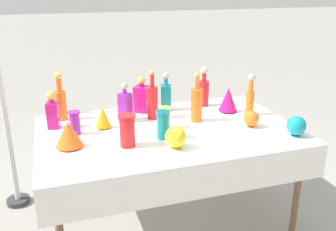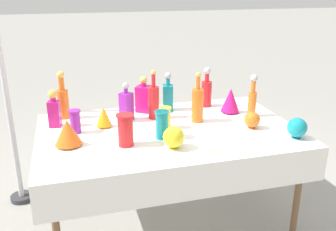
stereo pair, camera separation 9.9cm
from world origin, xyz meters
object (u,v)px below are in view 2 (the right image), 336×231
(tall_bottle_2, at_px, (206,91))
(square_decanter_3, at_px, (168,95))
(round_bowl_2, at_px, (252,120))
(square_decanter_0, at_px, (126,105))
(canopy_pole, at_px, (6,93))
(tall_bottle_1, at_px, (198,104))
(fluted_vase_0, at_px, (68,132))
(tall_bottle_3, at_px, (154,101))
(slender_vase_3, at_px, (162,124))
(square_decanter_1, at_px, (144,97))
(square_decanter_2, at_px, (54,110))
(tall_bottle_4, at_px, (252,98))
(slender_vase_0, at_px, (165,117))
(slender_vase_1, at_px, (126,129))
(fluted_vase_2, at_px, (104,117))
(slender_vase_2, at_px, (75,121))
(round_bowl_0, at_px, (174,137))
(fluted_vase_1, at_px, (230,100))
(round_bowl_1, at_px, (297,128))
(tall_bottle_0, at_px, (63,100))

(tall_bottle_2, xyz_separation_m, square_decanter_3, (-0.33, -0.02, -0.00))
(square_decanter_3, bearing_deg, round_bowl_2, -48.88)
(square_decanter_0, bearing_deg, canopy_pole, 156.10)
(tall_bottle_1, bearing_deg, fluted_vase_0, -168.56)
(tall_bottle_3, bearing_deg, slender_vase_3, -95.67)
(square_decanter_1, bearing_deg, square_decanter_2, -167.35)
(tall_bottle_4, bearing_deg, square_decanter_0, 169.97)
(slender_vase_0, distance_m, slender_vase_1, 0.38)
(fluted_vase_2, xyz_separation_m, round_bowl_2, (0.98, -0.30, -0.01))
(slender_vase_2, xyz_separation_m, fluted_vase_0, (-0.05, -0.20, 0.00))
(slender_vase_0, distance_m, fluted_vase_0, 0.66)
(square_decanter_0, bearing_deg, slender_vase_0, -44.85)
(square_decanter_1, xyz_separation_m, round_bowl_0, (0.03, -0.72, -0.04))
(fluted_vase_0, bearing_deg, tall_bottle_2, 24.41)
(slender_vase_2, xyz_separation_m, fluted_vase_2, (0.19, 0.06, -0.01))
(fluted_vase_1, relative_size, round_bowl_1, 1.40)
(tall_bottle_3, height_order, square_decanter_1, tall_bottle_3)
(slender_vase_2, relative_size, fluted_vase_0, 0.95)
(round_bowl_2, distance_m, canopy_pole, 1.83)
(tall_bottle_2, distance_m, fluted_vase_2, 0.89)
(square_decanter_0, bearing_deg, fluted_vase_1, -3.21)
(tall_bottle_0, distance_m, tall_bottle_2, 1.12)
(square_decanter_3, height_order, fluted_vase_2, square_decanter_3)
(square_decanter_0, height_order, slender_vase_2, square_decanter_0)
(square_decanter_2, xyz_separation_m, fluted_vase_0, (0.08, -0.36, -0.03))
(tall_bottle_1, height_order, fluted_vase_1, tall_bottle_1)
(square_decanter_1, relative_size, fluted_vase_2, 1.93)
(slender_vase_2, relative_size, round_bowl_0, 1.14)
(round_bowl_2, bearing_deg, square_decanter_0, 154.29)
(slender_vase_2, bearing_deg, fluted_vase_1, 4.96)
(square_decanter_3, relative_size, fluted_vase_0, 1.80)
(tall_bottle_1, relative_size, square_decanter_1, 1.31)
(slender_vase_0, xyz_separation_m, round_bowl_0, (-0.04, -0.33, -0.01))
(slender_vase_2, bearing_deg, square_decanter_3, 21.31)
(square_decanter_0, xyz_separation_m, slender_vase_0, (0.23, -0.23, -0.04))
(square_decanter_2, bearing_deg, round_bowl_2, -17.07)
(square_decanter_3, bearing_deg, round_bowl_0, -102.74)
(tall_bottle_3, bearing_deg, tall_bottle_2, 18.45)
(slender_vase_2, distance_m, fluted_vase_1, 1.17)
(canopy_pole, bearing_deg, square_decanter_0, -23.90)
(tall_bottle_2, relative_size, round_bowl_2, 2.73)
(square_decanter_2, distance_m, slender_vase_0, 0.77)
(fluted_vase_2, distance_m, round_bowl_0, 0.60)
(tall_bottle_3, xyz_separation_m, square_decanter_2, (-0.70, 0.02, -0.01))
(tall_bottle_0, height_order, square_decanter_3, tall_bottle_0)
(fluted_vase_1, xyz_separation_m, round_bowl_0, (-0.61, -0.52, -0.03))
(slender_vase_2, xyz_separation_m, fluted_vase_1, (1.17, 0.10, 0.01))
(square_decanter_3, xyz_separation_m, fluted_vase_2, (-0.53, -0.22, -0.05))
(tall_bottle_4, xyz_separation_m, slender_vase_3, (-0.76, -0.23, -0.04))
(fluted_vase_0, height_order, canopy_pole, canopy_pole)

